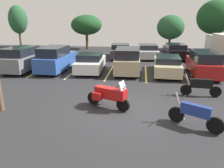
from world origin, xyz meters
name	(u,v)px	position (x,y,z in m)	size (l,w,h in m)	color
ground	(122,110)	(0.00, 0.00, -0.05)	(44.00, 44.00, 0.10)	#262628
motorcycle_touring	(109,95)	(-0.63, 0.01, 0.69)	(2.18, 1.26, 1.45)	black
motorcycle_second	(195,114)	(2.99, -1.40, 0.56)	(1.94, 1.24, 1.31)	black
motorcycle_third	(201,86)	(4.10, 2.36, 0.57)	(2.16, 0.62, 1.24)	black
parking_stripes	(110,72)	(-1.65, 6.99, 0.00)	(17.21, 5.03, 0.01)	#EAE066
car_grey	(24,59)	(-8.58, 6.68, 0.96)	(1.98, 4.70, 1.95)	slate
car_blue	(56,59)	(-5.98, 6.91, 0.97)	(2.01, 4.65, 1.99)	#2D519E
car_white	(90,63)	(-3.19, 7.05, 0.71)	(2.13, 4.35, 1.48)	white
car_tan	(127,61)	(-0.26, 7.00, 0.97)	(2.03, 4.35, 1.97)	tan
car_champagne	(167,65)	(2.76, 7.11, 0.71)	(2.13, 4.88, 1.42)	#C1B289
car_red	(204,64)	(5.36, 6.88, 0.91)	(1.84, 4.26, 1.84)	maroon
car_far_charcoal	(120,51)	(-1.43, 13.42, 0.73)	(2.29, 4.76, 1.51)	#38383D
car_far_silver	(147,51)	(1.42, 13.75, 0.71)	(2.31, 4.54, 1.45)	#B7B7BC
car_far_black	(175,51)	(4.27, 13.93, 0.77)	(2.17, 4.78, 1.54)	black
tree_left	(171,27)	(4.17, 18.45, 2.97)	(3.27, 3.27, 4.43)	#4C3823
tree_center_left	(86,25)	(-6.47, 19.11, 3.16)	(4.01, 4.01, 4.45)	#4C3823
tree_far_right	(215,17)	(9.80, 20.74, 4.12)	(4.39, 4.39, 6.24)	#4C3823
tree_rear	(18,20)	(-16.51, 20.07, 3.79)	(2.53, 2.53, 5.74)	#4C3823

